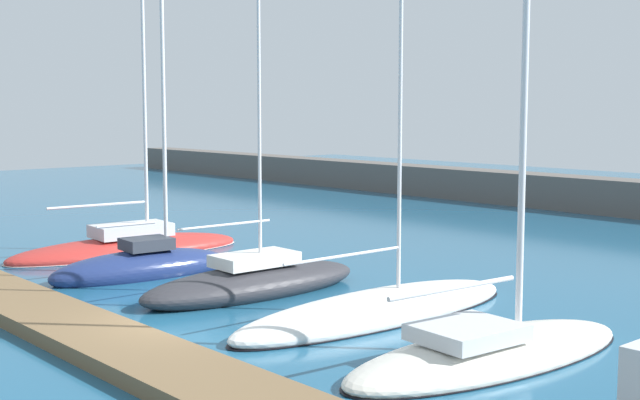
% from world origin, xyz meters
% --- Properties ---
extents(ground_plane, '(120.00, 120.00, 0.00)m').
position_xyz_m(ground_plane, '(0.00, 0.00, 0.00)').
color(ground_plane, '#1E567A').
extents(dock_pier, '(30.24, 2.33, 0.39)m').
position_xyz_m(dock_pier, '(0.00, -1.98, 0.19)').
color(dock_pier, brown).
rests_on(dock_pier, ground_plane).
extents(sailboat_red_nearest, '(3.88, 10.11, 19.93)m').
position_xyz_m(sailboat_red_nearest, '(-11.97, 5.19, 0.26)').
color(sailboat_red_nearest, '#B72D28').
rests_on(sailboat_red_nearest, ground_plane).
extents(sailboat_navy_second, '(2.55, 6.74, 15.13)m').
position_xyz_m(sailboat_navy_second, '(-7.38, 3.23, 0.39)').
color(sailboat_navy_second, navy).
rests_on(sailboat_navy_second, ground_plane).
extents(sailboat_charcoal_third, '(2.64, 7.99, 15.46)m').
position_xyz_m(sailboat_charcoal_third, '(-2.52, 4.42, 0.41)').
color(sailboat_charcoal_third, '#2D2D33').
rests_on(sailboat_charcoal_third, ground_plane).
extents(sailboat_white_fourth, '(2.67, 10.27, 16.72)m').
position_xyz_m(sailboat_white_fourth, '(2.15, 5.30, 0.19)').
color(sailboat_white_fourth, white).
rests_on(sailboat_white_fourth, ground_plane).
extents(sailboat_ivory_fifth, '(3.61, 8.86, 18.43)m').
position_xyz_m(sailboat_ivory_fifth, '(6.78, 4.30, 0.29)').
color(sailboat_ivory_fifth, silver).
rests_on(sailboat_ivory_fifth, ground_plane).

